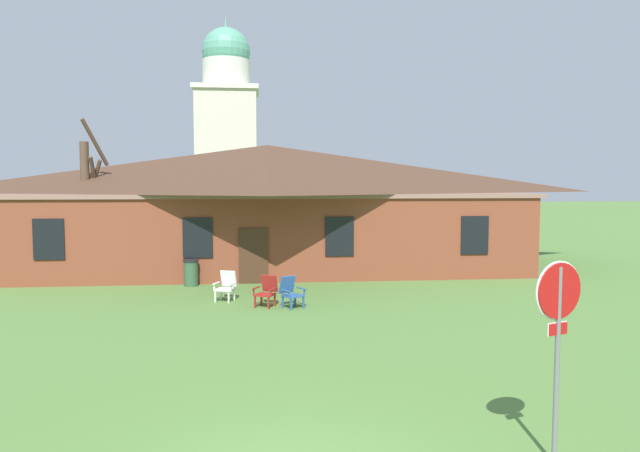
{
  "coord_description": "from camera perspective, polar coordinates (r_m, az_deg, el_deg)",
  "views": [
    {
      "loc": [
        -0.34,
        -6.94,
        3.86
      ],
      "look_at": [
        1.3,
        9.08,
        2.63
      ],
      "focal_mm": 32.98,
      "sensor_mm": 36.0,
      "label": 1
    }
  ],
  "objects": [
    {
      "name": "brick_building",
      "position": [
        27.15,
        -5.11,
        2.13
      ],
      "size": [
        22.17,
        10.4,
        5.51
      ],
      "color": "brown",
      "rests_on": "ground"
    },
    {
      "name": "bare_tree_beside_building",
      "position": [
        26.22,
        -21.65,
        2.3
      ],
      "size": [
        1.14,
        1.68,
        6.38
      ],
      "color": "brown",
      "rests_on": "ground"
    },
    {
      "name": "lawn_chair_near_door",
      "position": [
        18.3,
        -5.2,
        -6.23
      ],
      "size": [
        0.81,
        0.85,
        0.96
      ],
      "color": "maroon",
      "rests_on": "ground"
    },
    {
      "name": "stop_sign",
      "position": [
        8.61,
        22.11,
        -8.5
      ],
      "size": [
        0.76,
        0.3,
        2.8
      ],
      "color": "slate",
      "rests_on": "ground"
    },
    {
      "name": "lawn_chair_by_porch",
      "position": [
        19.33,
        -9.08,
        -5.7
      ],
      "size": [
        0.77,
        0.82,
        0.96
      ],
      "color": "silver",
      "rests_on": "ground"
    },
    {
      "name": "lawn_chair_left_end",
      "position": [
        18.07,
        -2.86,
        -6.36
      ],
      "size": [
        0.84,
        0.87,
        0.96
      ],
      "color": "#2D5693",
      "rests_on": "ground"
    },
    {
      "name": "trash_bin",
      "position": [
        22.23,
        -12.42,
        -4.44
      ],
      "size": [
        0.56,
        0.56,
        0.98
      ],
      "color": "#335638",
      "rests_on": "ground"
    },
    {
      "name": "dome_tower",
      "position": [
        48.97,
        -9.01,
        8.85
      ],
      "size": [
        5.18,
        5.18,
        17.1
      ],
      "color": "beige",
      "rests_on": "ground"
    }
  ]
}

